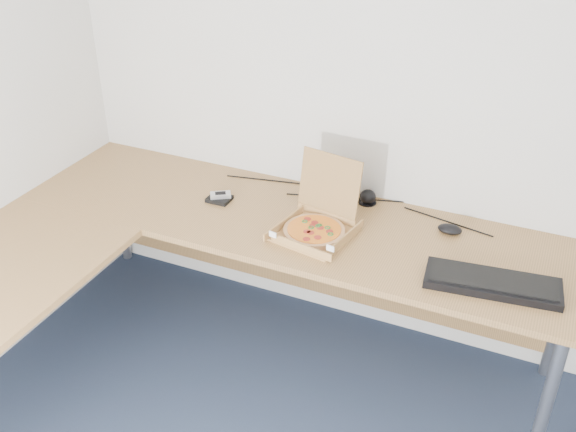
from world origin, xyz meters
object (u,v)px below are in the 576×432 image
at_px(desk, 177,256).
at_px(keyboard, 492,283).
at_px(wallet, 219,199).
at_px(drinking_glass, 350,190).
at_px(pizza_box, 316,226).

height_order(desk, keyboard, keyboard).
xyz_separation_m(desk, wallet, (-0.04, 0.44, 0.04)).
distance_m(drinking_glass, keyboard, 0.84).
bearing_deg(keyboard, desk, -174.13).
distance_m(desk, drinking_glass, 0.87).
height_order(pizza_box, keyboard, pizza_box).
relative_size(drinking_glass, wallet, 1.02).
xyz_separation_m(drinking_glass, wallet, (-0.56, -0.26, -0.05)).
height_order(pizza_box, wallet, pizza_box).
bearing_deg(desk, wallet, 95.20).
height_order(drinking_glass, keyboard, drinking_glass).
relative_size(pizza_box, drinking_glass, 3.16).
xyz_separation_m(pizza_box, drinking_glass, (0.04, 0.34, 0.02)).
bearing_deg(keyboard, wallet, 165.94).
relative_size(keyboard, wallet, 4.73).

